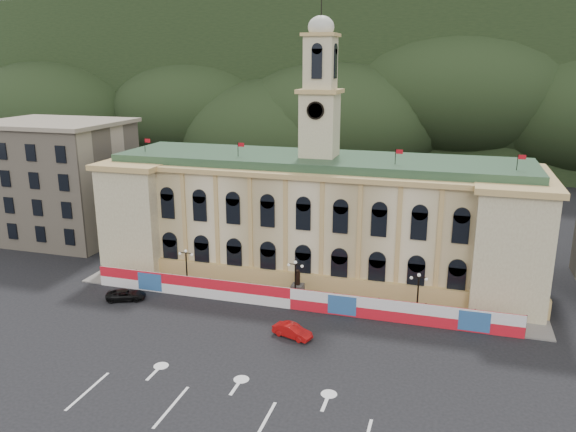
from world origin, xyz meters
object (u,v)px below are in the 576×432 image
(black_suv, at_px, (126,295))
(red_sedan, at_px, (292,331))
(lamp_center, at_px, (295,277))
(statue, at_px, (298,289))

(black_suv, bearing_deg, red_sedan, -121.63)
(lamp_center, distance_m, red_sedan, 9.13)
(black_suv, bearing_deg, statue, -95.09)
(statue, xyz_separation_m, black_suv, (-19.42, -6.23, -0.55))
(statue, bearing_deg, red_sedan, -77.42)
(statue, bearing_deg, lamp_center, -90.00)
(statue, distance_m, red_sedan, 9.80)
(statue, relative_size, lamp_center, 0.72)
(red_sedan, distance_m, black_suv, 21.81)
(lamp_center, distance_m, black_suv, 20.26)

